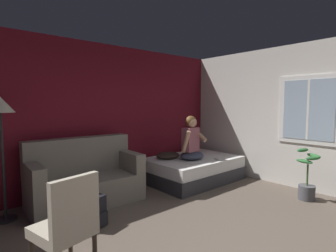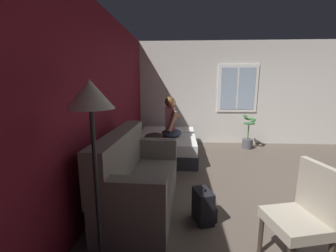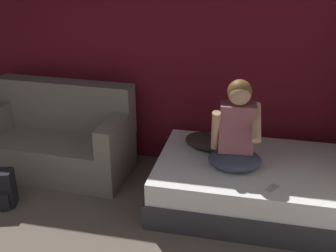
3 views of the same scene
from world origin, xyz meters
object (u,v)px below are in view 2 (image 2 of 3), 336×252
object	(u,v)px
cell_phone	(186,133)
bed	(167,145)
side_chair	(304,213)
couch	(137,180)
potted_plant	(248,137)
person_seated	(171,120)
floor_lamp	(92,115)
throw_pillow	(154,137)
backpack	(204,206)

from	to	relation	value
cell_phone	bed	bearing A→B (deg)	144.33
bed	side_chair	world-z (taller)	side_chair
couch	potted_plant	distance (m)	3.64
couch	cell_phone	bearing A→B (deg)	-16.35
side_chair	person_seated	world-z (taller)	person_seated
bed	floor_lamp	world-z (taller)	floor_lamp
cell_phone	floor_lamp	world-z (taller)	floor_lamp
side_chair	cell_phone	size ratio (longest dim) A/B	6.81
throw_pillow	floor_lamp	size ratio (longest dim) A/B	0.28
backpack	cell_phone	distance (m)	2.71
bed	cell_phone	distance (m)	0.55
side_chair	floor_lamp	world-z (taller)	floor_lamp
bed	side_chair	distance (m)	3.43
couch	backpack	distance (m)	0.92
person_seated	cell_phone	xyz separation A→B (m)	(0.36, -0.35, -0.35)
person_seated	throw_pillow	world-z (taller)	person_seated
couch	person_seated	size ratio (longest dim) A/B	1.98
potted_plant	side_chair	bearing A→B (deg)	170.75
potted_plant	person_seated	bearing A→B (deg)	111.91
backpack	potted_plant	size ratio (longest dim) A/B	0.54
bed	floor_lamp	size ratio (longest dim) A/B	1.12
side_chair	backpack	xyz separation A→B (m)	(0.63, 0.81, -0.34)
backpack	floor_lamp	distance (m)	1.78
throw_pillow	potted_plant	distance (m)	2.53
bed	side_chair	bearing A→B (deg)	-155.59
side_chair	potted_plant	bearing A→B (deg)	-9.25
side_chair	throw_pillow	distance (m)	3.11
couch	floor_lamp	size ratio (longest dim) A/B	1.02
side_chair	potted_plant	size ratio (longest dim) A/B	1.15
side_chair	person_seated	bearing A→B (deg)	23.91
side_chair	person_seated	xyz separation A→B (m)	(2.96, 1.31, 0.30)
cell_phone	potted_plant	bearing A→B (deg)	-45.64
couch	person_seated	bearing A→B (deg)	-9.98
bed	throw_pillow	bearing A→B (deg)	152.85
throw_pillow	cell_phone	world-z (taller)	throw_pillow
side_chair	throw_pillow	world-z (taller)	side_chair
side_chair	potted_plant	distance (m)	3.79
side_chair	bed	bearing A→B (deg)	24.41
floor_lamp	bed	bearing A→B (deg)	-6.44
person_seated	potted_plant	bearing A→B (deg)	-68.09
person_seated	side_chair	bearing A→B (deg)	-156.09
bed	throw_pillow	xyz separation A→B (m)	(-0.48, 0.24, 0.31)
potted_plant	cell_phone	bearing A→B (deg)	104.68
floor_lamp	potted_plant	world-z (taller)	floor_lamp
couch	side_chair	xyz separation A→B (m)	(-0.89, -1.68, 0.14)
bed	potted_plant	world-z (taller)	potted_plant
bed	couch	size ratio (longest dim) A/B	1.10
throw_pillow	floor_lamp	bearing A→B (deg)	177.38
bed	person_seated	distance (m)	0.63
person_seated	throw_pillow	distance (m)	0.55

